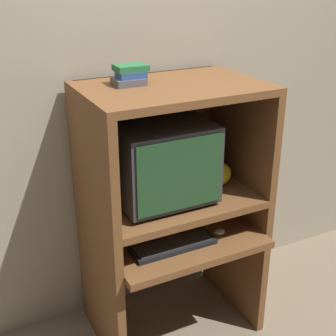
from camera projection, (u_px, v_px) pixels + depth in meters
name	position (u px, v px, depth m)	size (l,w,h in m)	color
wall_back	(141.00, 81.00, 2.42)	(6.00, 0.06, 2.60)	gray
desk_base	(176.00, 268.00, 2.46)	(0.84, 0.65, 0.62)	brown
desk_monitor_shelf	(172.00, 201.00, 2.35)	(0.84, 0.58, 0.19)	brown
hutch_upper	(169.00, 122.00, 2.21)	(0.84, 0.58, 0.55)	brown
crt_monitor	(158.00, 159.00, 2.22)	(0.45, 0.46, 0.39)	#333338
keyboard	(173.00, 245.00, 2.22)	(0.41, 0.14, 0.03)	black
mouse	(219.00, 232.00, 2.32)	(0.06, 0.04, 0.03)	#B7B7B7
snack_bag	(217.00, 174.00, 2.39)	(0.16, 0.12, 0.13)	gold
book_stack	(130.00, 75.00, 2.09)	(0.16, 0.12, 0.09)	#4C4C51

